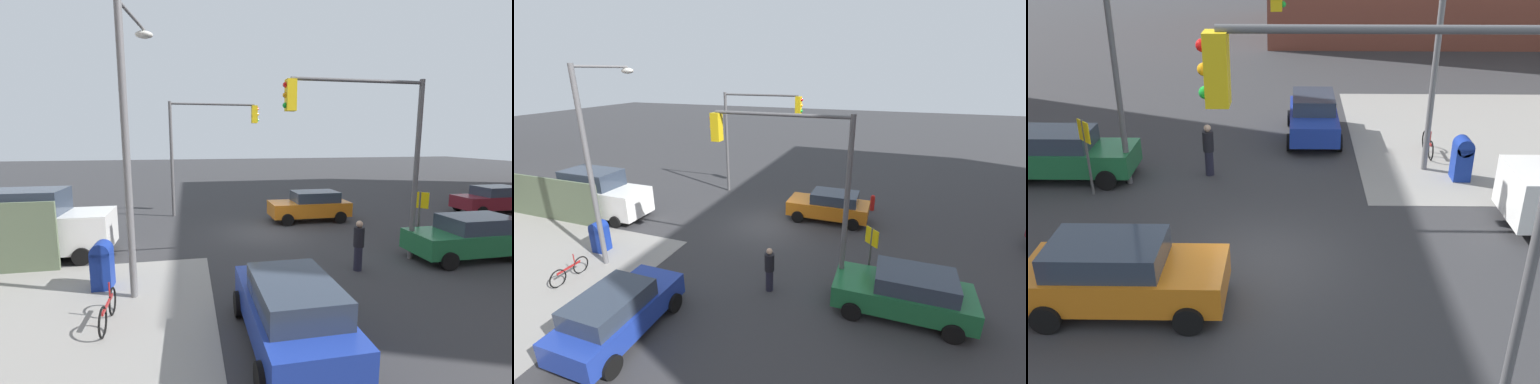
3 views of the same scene
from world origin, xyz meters
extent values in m
plane|color=#333335|center=(0.00, 0.00, 0.00)|extent=(120.00, 120.00, 0.00)
cylinder|color=#59595B|center=(-4.50, 4.50, 3.25)|extent=(0.18, 0.18, 6.50)
cylinder|color=#59595B|center=(-2.12, 4.50, 6.38)|extent=(4.76, 0.12, 0.12)
cube|color=yellow|center=(0.26, 4.50, 5.85)|extent=(0.32, 0.36, 1.00)
sphere|color=red|center=(0.44, 4.50, 6.17)|extent=(0.18, 0.18, 0.18)
sphere|color=orange|center=(0.44, 4.50, 5.85)|extent=(0.18, 0.18, 0.18)
sphere|color=green|center=(0.44, 4.50, 5.53)|extent=(0.18, 0.18, 0.18)
cylinder|color=#59595B|center=(4.50, -4.50, 3.25)|extent=(0.18, 0.18, 6.50)
cylinder|color=#59595B|center=(2.11, -4.50, 6.38)|extent=(4.77, 0.12, 0.12)
cube|color=yellow|center=(-0.27, -4.50, 5.85)|extent=(0.32, 0.36, 1.00)
sphere|color=red|center=(-0.45, -4.50, 6.17)|extent=(0.18, 0.18, 0.18)
sphere|color=orange|center=(-0.45, -4.50, 5.85)|extent=(0.18, 0.18, 0.18)
sphere|color=green|center=(-0.45, -4.50, 5.53)|extent=(0.18, 0.18, 0.18)
cylinder|color=slate|center=(5.20, 5.80, 4.00)|extent=(0.20, 0.20, 8.00)
cylinder|color=slate|center=(5.03, 4.61, 7.90)|extent=(0.45, 2.39, 0.10)
ellipsoid|color=silver|center=(4.85, 3.43, 7.75)|extent=(0.56, 0.36, 0.24)
cylinder|color=#4C4C4C|center=(-5.40, 3.65, 1.20)|extent=(0.08, 0.08, 2.40)
cube|color=yellow|center=(-5.40, 3.65, 2.05)|extent=(0.48, 0.48, 0.64)
cube|color=navy|center=(6.20, 5.00, 0.57)|extent=(0.56, 0.64, 1.15)
cylinder|color=navy|center=(6.20, 5.00, 1.15)|extent=(0.56, 0.64, 0.56)
cylinder|color=red|center=(-5.00, -4.20, 0.40)|extent=(0.26, 0.26, 0.80)
sphere|color=red|center=(-5.00, -4.20, 0.82)|extent=(0.24, 0.24, 0.24)
cube|color=#1E389E|center=(1.53, 8.84, 0.70)|extent=(1.80, 4.17, 0.75)
cube|color=#2D3847|center=(1.53, 9.17, 1.35)|extent=(1.58, 2.33, 0.55)
cylinder|color=black|center=(2.43, 7.43, 0.32)|extent=(0.22, 0.64, 0.64)
cylinder|color=black|center=(0.63, 7.43, 0.32)|extent=(0.22, 0.64, 0.64)
cylinder|color=black|center=(2.43, 10.26, 0.32)|extent=(0.22, 0.64, 0.64)
cylinder|color=black|center=(0.63, 10.26, 0.32)|extent=(0.22, 0.64, 0.64)
cube|color=orange|center=(-2.80, -1.94, 0.70)|extent=(4.28, 1.80, 0.75)
cube|color=#2D3847|center=(-3.14, -1.94, 1.35)|extent=(2.40, 1.58, 0.55)
cylinder|color=black|center=(-1.34, -1.04, 0.32)|extent=(0.64, 0.22, 0.64)
cylinder|color=black|center=(-1.34, -2.84, 0.32)|extent=(0.64, 0.22, 0.64)
cylinder|color=black|center=(-4.26, -1.04, 0.32)|extent=(0.64, 0.22, 0.64)
cylinder|color=black|center=(-4.26, -2.84, 0.32)|extent=(0.64, 0.22, 0.64)
cube|color=#1E6638|center=(-6.57, 4.90, 0.70)|extent=(4.41, 1.80, 0.75)
cube|color=#2D3847|center=(-6.92, 4.90, 1.35)|extent=(2.47, 1.58, 0.55)
cylinder|color=black|center=(-5.07, 5.80, 0.32)|extent=(0.64, 0.22, 0.64)
cylinder|color=black|center=(-5.07, 4.00, 0.32)|extent=(0.64, 0.22, 0.64)
cylinder|color=black|center=(-8.07, 5.80, 0.32)|extent=(0.64, 0.22, 0.64)
cylinder|color=black|center=(-8.07, 4.00, 0.32)|extent=(0.64, 0.22, 0.64)
cube|color=white|center=(9.24, 1.80, 1.02)|extent=(5.40, 2.10, 1.40)
cube|color=#2D3847|center=(9.67, 1.80, 2.17)|extent=(3.02, 1.85, 0.90)
cylinder|color=black|center=(7.40, 0.75, 0.32)|extent=(0.64, 0.22, 0.64)
cylinder|color=black|center=(7.40, 2.85, 0.32)|extent=(0.64, 0.22, 0.64)
cylinder|color=black|center=(11.07, 0.75, 0.32)|extent=(0.64, 0.22, 0.64)
cylinder|color=black|center=(11.07, 2.85, 0.32)|extent=(0.64, 0.22, 0.64)
cylinder|color=black|center=(-2.00, 5.20, 1.18)|extent=(0.36, 0.36, 0.67)
sphere|color=tan|center=(-2.00, 5.20, 1.63)|extent=(0.23, 0.23, 0.23)
cylinder|color=#1E1E2D|center=(-2.00, 5.20, 0.42)|extent=(0.28, 0.28, 0.84)
torus|color=black|center=(5.60, 7.72, 0.33)|extent=(0.05, 0.71, 0.71)
torus|color=black|center=(5.60, 6.68, 0.33)|extent=(0.05, 0.71, 0.71)
cube|color=maroon|center=(5.60, 7.20, 0.51)|extent=(0.04, 1.04, 0.08)
cylinder|color=maroon|center=(5.60, 6.92, 0.75)|extent=(0.04, 0.04, 0.40)
camera|label=1|loc=(3.57, 15.48, 4.47)|focal=24.00mm
camera|label=2|loc=(-5.72, 15.40, 7.73)|focal=24.00mm
camera|label=3|loc=(0.76, -12.10, 7.67)|focal=40.00mm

